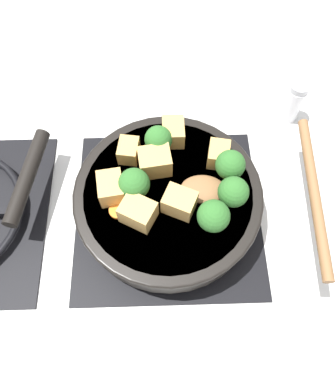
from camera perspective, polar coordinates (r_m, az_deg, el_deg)
The scene contains 19 objects.
ground_plane at distance 0.64m, azimuth -0.00°, elevation -3.13°, with size 2.40×2.40×0.00m, color silver.
front_burner_grate at distance 0.63m, azimuth -0.00°, elevation -2.69°, with size 0.31×0.31×0.03m.
skillet_pan at distance 0.59m, azimuth -0.27°, elevation -0.94°, with size 0.29×0.40×0.05m.
wooden_spoon at distance 0.58m, azimuth 15.21°, elevation -0.07°, with size 0.27×0.22×0.02m.
tofu_cube_center_large at distance 0.54m, azimuth -4.60°, elevation -3.10°, with size 0.05×0.04×0.04m, color tan.
tofu_cube_near_handle at distance 0.56m, azimuth -8.69°, elevation 0.39°, with size 0.05×0.04×0.04m, color tan.
tofu_cube_east_chunk at distance 0.59m, azimuth 7.70°, elevation 5.70°, with size 0.04×0.03×0.03m, color tan.
tofu_cube_west_chunk at distance 0.57m, azimuth -2.02°, elevation 4.62°, with size 0.05×0.04×0.04m, color tan.
tofu_cube_back_piece at distance 0.54m, azimuth 1.77°, elevation -1.58°, with size 0.05×0.04×0.04m, color tan.
tofu_cube_front_piece at distance 0.59m, azimuth -6.02°, elevation 6.30°, with size 0.04×0.03×0.03m, color tan.
tofu_cube_mid_small at distance 0.61m, azimuth 0.80°, elevation 9.10°, with size 0.04×0.03×0.03m, color tan.
broccoli_floret_near_spoon at distance 0.53m, azimuth 6.94°, elevation -3.67°, with size 0.05×0.05×0.05m.
broccoli_floret_center_top at distance 0.57m, azimuth 9.46°, elevation 4.09°, with size 0.05×0.05×0.05m.
broccoli_floret_east_rim at distance 0.55m, azimuth 9.92°, elevation -0.01°, with size 0.05×0.05×0.05m.
broccoli_floret_west_rim at distance 0.59m, azimuth -1.48°, elevation 8.00°, with size 0.04×0.04×0.05m.
broccoli_floret_north_edge at distance 0.54m, azimuth -5.20°, elevation 0.91°, with size 0.05×0.05×0.05m.
carrot_slice_orange_thin at distance 0.62m, azimuth -1.85°, elevation 8.45°, with size 0.03×0.03×0.01m, color orange.
carrot_slice_near_center at distance 0.56m, azimuth -7.62°, elevation -2.79°, with size 0.03×0.03×0.01m, color orange.
salt_shaker at distance 0.75m, azimuth 18.53°, elevation 12.93°, with size 0.04×0.04×0.09m.
Camera 1 is at (-0.25, 0.01, 0.59)m, focal length 35.00 mm.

